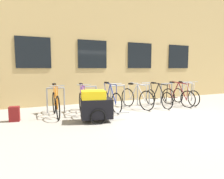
# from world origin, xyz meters

# --- Properties ---
(ground_plane) EXTENTS (42.00, 42.00, 0.00)m
(ground_plane) POSITION_xyz_m (0.00, 0.00, 0.00)
(ground_plane) COLOR #9E998E
(storefront_building) EXTENTS (28.00, 6.56, 5.65)m
(storefront_building) POSITION_xyz_m (0.00, 6.46, 2.83)
(storefront_building) COLOR tan
(storefront_building) RESTS_ON ground
(bike_rack) EXTENTS (6.64, 0.05, 0.90)m
(bike_rack) POSITION_xyz_m (0.03, 1.90, 0.55)
(bike_rack) COLOR gray
(bike_rack) RESTS_ON ground
(bicycle_maroon) EXTENTS (0.47, 1.65, 1.05)m
(bicycle_maroon) POSITION_xyz_m (1.88, 1.23, 0.38)
(bicycle_maroon) COLOR black
(bicycle_maroon) RESTS_ON ground
(bicycle_orange) EXTENTS (0.44, 1.76, 1.07)m
(bicycle_orange) POSITION_xyz_m (-3.04, 1.37, 0.41)
(bicycle_orange) COLOR black
(bicycle_orange) RESTS_ON ground
(bicycle_purple) EXTENTS (0.44, 1.69, 1.07)m
(bicycle_purple) POSITION_xyz_m (-2.17, 1.30, 0.39)
(bicycle_purple) COLOR black
(bicycle_purple) RESTS_ON ground
(bicycle_blue) EXTENTS (0.44, 1.69, 1.07)m
(bicycle_blue) POSITION_xyz_m (-1.10, 1.42, 0.40)
(bicycle_blue) COLOR black
(bicycle_blue) RESTS_ON ground
(bicycle_white) EXTENTS (0.44, 1.65, 1.03)m
(bicycle_white) POSITION_xyz_m (2.43, 1.37, 0.37)
(bicycle_white) COLOR black
(bicycle_white) RESTS_ON ground
(bicycle_silver) EXTENTS (0.57, 1.76, 1.06)m
(bicycle_silver) POSITION_xyz_m (0.03, 1.45, 0.40)
(bicycle_silver) COLOR black
(bicycle_silver) RESTS_ON ground
(bicycle_black) EXTENTS (0.44, 1.74, 1.01)m
(bicycle_black) POSITION_xyz_m (0.99, 1.36, 0.38)
(bicycle_black) COLOR black
(bicycle_black) RESTS_ON ground
(bike_trailer) EXTENTS (1.48, 0.77, 0.93)m
(bike_trailer) POSITION_xyz_m (-2.05, 0.23, 0.47)
(bike_trailer) COLOR black
(bike_trailer) RESTS_ON ground
(backpack) EXTENTS (0.30, 0.23, 0.44)m
(backpack) POSITION_xyz_m (-4.25, 1.18, 0.22)
(backpack) COLOR maroon
(backpack) RESTS_ON ground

